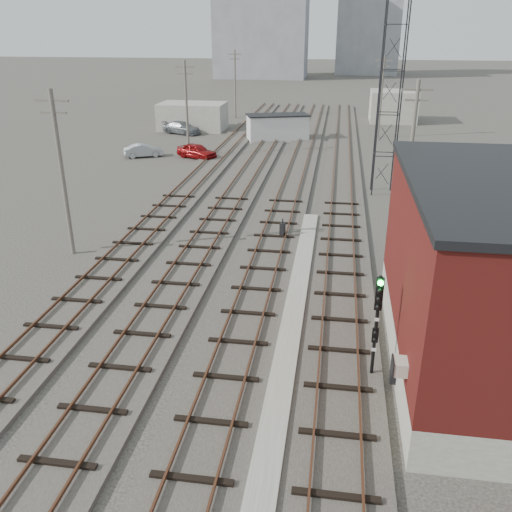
% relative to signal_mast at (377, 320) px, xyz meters
% --- Properties ---
extents(ground, '(320.00, 320.00, 0.00)m').
position_rel_signal_mast_xyz_m(ground, '(-3.70, 49.49, -2.42)').
color(ground, '#282621').
rests_on(ground, ground).
extents(track_right, '(3.20, 90.00, 0.39)m').
position_rel_signal_mast_xyz_m(track_right, '(-1.20, 28.49, -2.31)').
color(track_right, '#332D28').
rests_on(track_right, ground).
extents(track_mid_right, '(3.20, 90.00, 0.39)m').
position_rel_signal_mast_xyz_m(track_mid_right, '(-5.20, 28.49, -2.31)').
color(track_mid_right, '#332D28').
rests_on(track_mid_right, ground).
extents(track_mid_left, '(3.20, 90.00, 0.39)m').
position_rel_signal_mast_xyz_m(track_mid_left, '(-9.20, 28.49, -2.31)').
color(track_mid_left, '#332D28').
rests_on(track_mid_left, ground).
extents(track_left, '(3.20, 90.00, 0.39)m').
position_rel_signal_mast_xyz_m(track_left, '(-13.20, 28.49, -2.31)').
color(track_left, '#332D28').
rests_on(track_left, ground).
extents(platform_curb, '(0.90, 28.00, 0.26)m').
position_rel_signal_mast_xyz_m(platform_curb, '(-3.20, 3.49, -2.29)').
color(platform_curb, gray).
rests_on(platform_curb, ground).
extents(brick_building, '(6.54, 12.20, 7.22)m').
position_rel_signal_mast_xyz_m(brick_building, '(3.80, 1.49, 1.21)').
color(brick_building, gray).
rests_on(brick_building, ground).
extents(lattice_tower, '(1.60, 1.60, 15.00)m').
position_rel_signal_mast_xyz_m(lattice_tower, '(1.80, 24.49, 5.08)').
color(lattice_tower, black).
rests_on(lattice_tower, ground).
extents(utility_pole_left_a, '(1.80, 0.24, 9.00)m').
position_rel_signal_mast_xyz_m(utility_pole_left_a, '(-16.20, 9.49, 2.38)').
color(utility_pole_left_a, '#595147').
rests_on(utility_pole_left_a, ground).
extents(utility_pole_left_b, '(1.80, 0.24, 9.00)m').
position_rel_signal_mast_xyz_m(utility_pole_left_b, '(-16.20, 34.49, 2.38)').
color(utility_pole_left_b, '#595147').
rests_on(utility_pole_left_b, ground).
extents(utility_pole_left_c, '(1.80, 0.24, 9.00)m').
position_rel_signal_mast_xyz_m(utility_pole_left_c, '(-16.20, 59.49, 2.38)').
color(utility_pole_left_c, '#595147').
rests_on(utility_pole_left_c, ground).
extents(utility_pole_right_a, '(1.80, 0.24, 9.00)m').
position_rel_signal_mast_xyz_m(utility_pole_right_a, '(2.80, 17.49, 2.38)').
color(utility_pole_right_a, '#595147').
rests_on(utility_pole_right_a, ground).
extents(utility_pole_right_b, '(1.80, 0.24, 9.00)m').
position_rel_signal_mast_xyz_m(utility_pole_right_b, '(2.80, 47.49, 2.38)').
color(utility_pole_right_b, '#595147').
rests_on(utility_pole_right_b, ground).
extents(apartment_left, '(22.00, 14.00, 30.00)m').
position_rel_signal_mast_xyz_m(apartment_left, '(-21.70, 124.49, 12.58)').
color(apartment_left, gray).
rests_on(apartment_left, ground).
extents(apartment_right, '(16.00, 12.00, 26.00)m').
position_rel_signal_mast_xyz_m(apartment_right, '(4.30, 139.49, 10.58)').
color(apartment_right, gray).
rests_on(apartment_right, ground).
extents(shed_left, '(8.00, 5.00, 3.20)m').
position_rel_signal_mast_xyz_m(shed_left, '(-19.70, 49.49, -0.82)').
color(shed_left, gray).
rests_on(shed_left, ground).
extents(shed_right, '(6.00, 6.00, 4.00)m').
position_rel_signal_mast_xyz_m(shed_right, '(5.30, 59.49, -0.42)').
color(shed_right, gray).
rests_on(shed_right, ground).
extents(signal_mast, '(0.40, 0.41, 4.10)m').
position_rel_signal_mast_xyz_m(signal_mast, '(0.00, 0.00, 0.00)').
color(signal_mast, gray).
rests_on(signal_mast, ground).
extents(switch_stand, '(0.35, 0.35, 1.22)m').
position_rel_signal_mast_xyz_m(switch_stand, '(-4.70, 13.45, -1.84)').
color(switch_stand, black).
rests_on(switch_stand, ground).
extents(site_trailer, '(7.43, 5.01, 2.88)m').
position_rel_signal_mast_xyz_m(site_trailer, '(-8.50, 44.06, -0.96)').
color(site_trailer, silver).
rests_on(site_trailer, ground).
extents(car_red, '(4.47, 3.33, 1.42)m').
position_rel_signal_mast_xyz_m(car_red, '(-15.25, 33.97, -1.71)').
color(car_red, maroon).
rests_on(car_red, ground).
extents(car_silver, '(3.97, 2.88, 1.24)m').
position_rel_signal_mast_xyz_m(car_silver, '(-20.57, 33.74, -1.79)').
color(car_silver, '#9DA0A4').
rests_on(car_silver, ground).
extents(car_grey, '(5.27, 3.67, 1.42)m').
position_rel_signal_mast_xyz_m(car_grey, '(-20.26, 46.37, -1.71)').
color(car_grey, slate).
rests_on(car_grey, ground).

